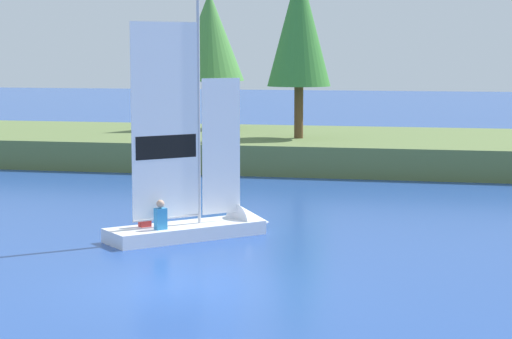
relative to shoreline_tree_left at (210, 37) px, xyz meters
The scene contains 5 objects.
ground_plane 26.58m from the shoreline_tree_left, 75.99° to the right, with size 200.00×200.00×0.00m, color #234793.
shore_bank 8.29m from the shoreline_tree_left, 21.25° to the right, with size 80.00×10.58×1.17m, color #5B703D.
shoreline_tree_left is the anchor object (origin of this frame).
shoreline_tree_midleft 6.38m from the shoreline_tree_left, 39.98° to the right, with size 2.60×2.60×7.07m.
sailboat 20.97m from the shoreline_tree_left, 74.93° to the right, with size 4.10×4.10×6.49m.
Camera 1 is at (5.56, -18.57, 4.73)m, focal length 68.89 mm.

